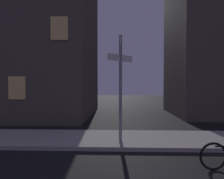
# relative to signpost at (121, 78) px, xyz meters

# --- Properties ---
(sidewalk_kerb) EXTENTS (40.00, 2.61, 0.14)m
(sidewalk_kerb) POSITION_rel_signpost_xyz_m (1.13, 0.42, -2.35)
(sidewalk_kerb) COLOR #9E9991
(sidewalk_kerb) RESTS_ON ground_plane
(signpost) EXTENTS (0.90, 1.58, 3.84)m
(signpost) POSITION_rel_signpost_xyz_m (0.00, 0.00, 0.00)
(signpost) COLOR gray
(signpost) RESTS_ON sidewalk_kerb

